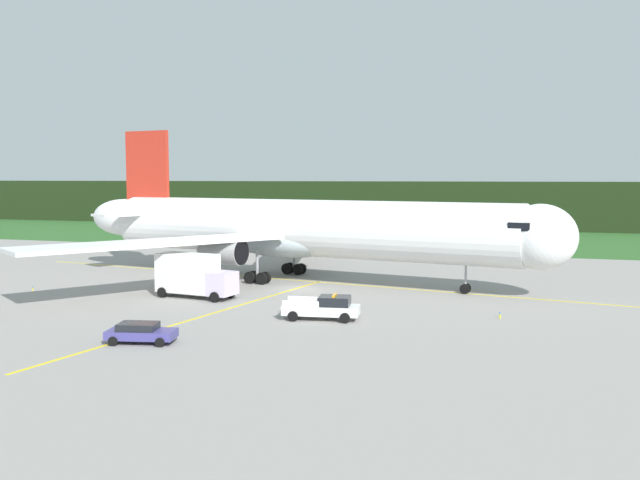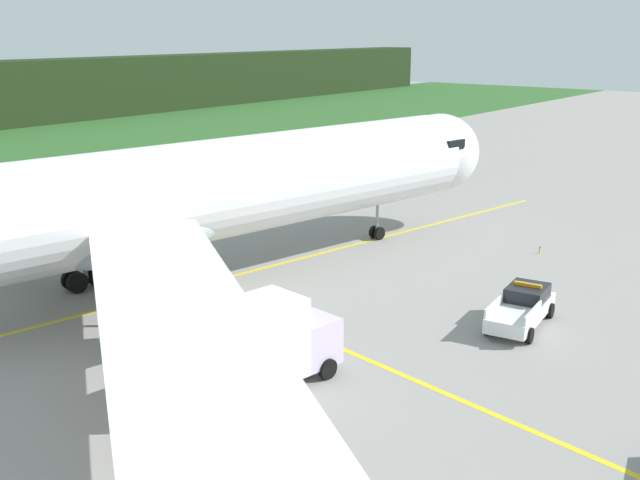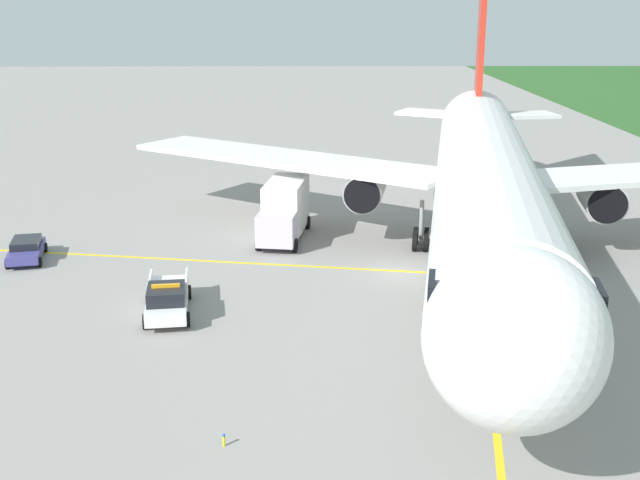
% 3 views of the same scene
% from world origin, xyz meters
% --- Properties ---
extents(ground, '(320.00, 320.00, 0.00)m').
position_xyz_m(ground, '(0.00, 0.00, 0.00)').
color(ground, gray).
extents(taxiway_centerline_main, '(69.57, 12.25, 0.01)m').
position_xyz_m(taxiway_centerline_main, '(-1.12, 4.77, 0.00)').
color(taxiway_centerline_main, yellow).
rests_on(taxiway_centerline_main, ground).
extents(taxiway_centerline_spur, '(6.55, 36.43, 0.01)m').
position_xyz_m(taxiway_centerline_spur, '(-2.53, -13.30, 0.00)').
color(taxiway_centerline_spur, yellow).
rests_on(taxiway_centerline_spur, ground).
extents(airliner, '(54.71, 50.87, 15.78)m').
position_xyz_m(airliner, '(-1.68, 4.87, 5.29)').
color(airliner, white).
rests_on(airliner, ground).
extents(ops_pickup_truck, '(5.87, 2.86, 1.94)m').
position_xyz_m(ops_pickup_truck, '(6.44, -12.76, 0.90)').
color(ops_pickup_truck, white).
rests_on(ops_pickup_truck, ground).
extents(catering_truck, '(7.55, 3.55, 4.00)m').
position_xyz_m(catering_truck, '(-7.23, -7.26, 2.00)').
color(catering_truck, silver).
rests_on(catering_truck, ground).
extents(taxiway_edge_light_east, '(0.12, 0.12, 0.50)m').
position_xyz_m(taxiway_edge_light_east, '(18.91, -8.56, 0.27)').
color(taxiway_edge_light_east, yellow).
rests_on(taxiway_edge_light_east, ground).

